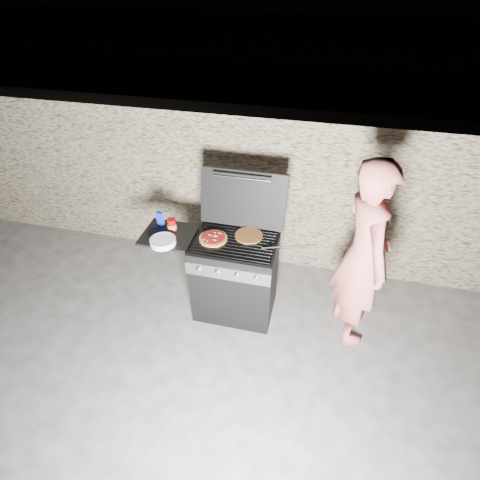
% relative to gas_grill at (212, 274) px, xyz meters
% --- Properties ---
extents(ground, '(50.00, 50.00, 0.00)m').
position_rel_gas_grill_xyz_m(ground, '(0.25, 0.00, -0.46)').
color(ground, '#423E39').
extents(stone_wall, '(8.00, 0.35, 1.80)m').
position_rel_gas_grill_xyz_m(stone_wall, '(0.25, 1.05, 0.44)').
color(stone_wall, tan).
rests_on(stone_wall, ground).
extents(gas_grill, '(1.34, 0.79, 0.91)m').
position_rel_gas_grill_xyz_m(gas_grill, '(0.00, 0.00, 0.00)').
color(gas_grill, black).
rests_on(gas_grill, ground).
extents(pizza_topped, '(0.29, 0.29, 0.03)m').
position_rel_gas_grill_xyz_m(pizza_topped, '(0.04, 0.00, 0.47)').
color(pizza_topped, gold).
rests_on(pizza_topped, gas_grill).
extents(pizza_plain, '(0.32, 0.32, 0.01)m').
position_rel_gas_grill_xyz_m(pizza_plain, '(0.36, 0.13, 0.46)').
color(pizza_plain, '#B27534').
rests_on(pizza_plain, gas_grill).
extents(sauce_jar, '(0.11, 0.11, 0.13)m').
position_rel_gas_grill_xyz_m(sauce_jar, '(-0.40, 0.06, 0.51)').
color(sauce_jar, '#A40005').
rests_on(sauce_jar, gas_grill).
extents(blue_carton, '(0.08, 0.06, 0.15)m').
position_rel_gas_grill_xyz_m(blue_carton, '(-0.55, 0.13, 0.52)').
color(blue_carton, '#0E2BBE').
rests_on(blue_carton, gas_grill).
extents(plate_stack, '(0.31, 0.31, 0.06)m').
position_rel_gas_grill_xyz_m(plate_stack, '(-0.41, -0.16, 0.47)').
color(plate_stack, white).
rests_on(plate_stack, gas_grill).
extents(person, '(0.66, 0.81, 1.90)m').
position_rel_gas_grill_xyz_m(person, '(1.41, 0.01, 0.50)').
color(person, '#BD5D58').
rests_on(person, ground).
extents(tongs, '(0.49, 0.07, 0.10)m').
position_rel_gas_grill_xyz_m(tongs, '(0.75, 0.00, 0.50)').
color(tongs, black).
rests_on(tongs, gas_grill).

